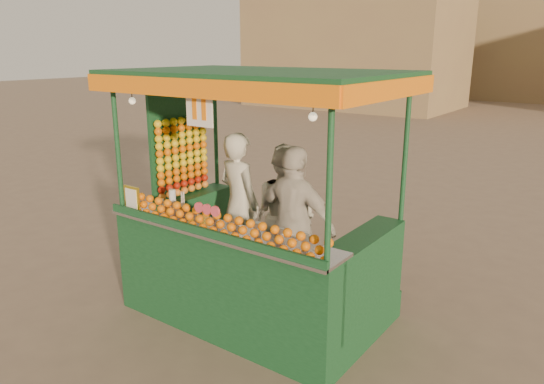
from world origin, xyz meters
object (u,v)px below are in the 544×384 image
Objects in this scene: vendor_left at (239,203)px; vendor_middle at (286,214)px; juice_cart at (246,241)px; vendor_right at (295,224)px.

vendor_left is 1.05× the size of vendor_middle.
juice_cart reaches higher than vendor_middle.
vendor_left is 0.59m from vendor_middle.
juice_cart is at bearing 147.78° from vendor_left.
vendor_right is (0.31, -0.29, 0.03)m from vendor_middle.
vendor_right is at bearing 179.49° from vendor_left.
juice_cart is 0.60m from vendor_right.
vendor_middle is at bearing -158.43° from vendor_left.
vendor_right is at bearing 149.57° from vendor_middle.
juice_cart is at bearing 78.14° from vendor_middle.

